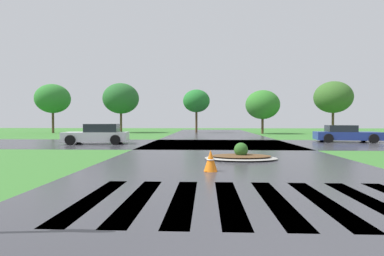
{
  "coord_description": "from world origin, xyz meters",
  "views": [
    {
      "loc": [
        -0.9,
        -2.35,
        1.56
      ],
      "look_at": [
        -1.61,
        13.02,
        1.19
      ],
      "focal_mm": 28.52,
      "sensor_mm": 36.0,
      "label": 1
    }
  ],
  "objects_px": {
    "median_island": "(241,156)",
    "traffic_cone": "(211,161)",
    "car_white_sedan": "(98,134)",
    "car_silver_hatch": "(345,134)"
  },
  "relations": [
    {
      "from": "car_white_sedan",
      "to": "traffic_cone",
      "type": "xyz_separation_m",
      "value": [
        7.4,
        -10.75,
        -0.3
      ]
    },
    {
      "from": "median_island",
      "to": "car_white_sedan",
      "type": "bearing_deg",
      "value": 137.8
    },
    {
      "from": "median_island",
      "to": "car_silver_hatch",
      "type": "bearing_deg",
      "value": 49.95
    },
    {
      "from": "median_island",
      "to": "car_silver_hatch",
      "type": "xyz_separation_m",
      "value": [
        8.71,
        10.36,
        0.43
      ]
    },
    {
      "from": "median_island",
      "to": "traffic_cone",
      "type": "relative_size",
      "value": 4.37
    },
    {
      "from": "car_silver_hatch",
      "to": "car_white_sedan",
      "type": "xyz_separation_m",
      "value": [
        -17.37,
        -2.5,
        0.06
      ]
    },
    {
      "from": "median_island",
      "to": "traffic_cone",
      "type": "distance_m",
      "value": 3.16
    },
    {
      "from": "median_island",
      "to": "car_white_sedan",
      "type": "distance_m",
      "value": 11.7
    },
    {
      "from": "car_silver_hatch",
      "to": "car_white_sedan",
      "type": "bearing_deg",
      "value": -165.03
    },
    {
      "from": "car_silver_hatch",
      "to": "car_white_sedan",
      "type": "relative_size",
      "value": 1.04
    }
  ]
}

